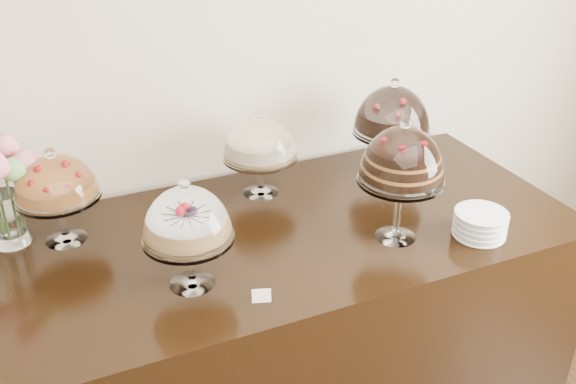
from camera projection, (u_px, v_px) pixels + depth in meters
name	position (u px, v px, depth m)	size (l,w,h in m)	color
wall_back	(160.00, 40.00, 2.44)	(5.00, 0.04, 3.00)	#BFB199
display_counter	(283.00, 323.00, 2.60)	(2.20, 1.00, 0.90)	black
cake_stand_sugar_sponge	(187.00, 220.00, 1.97)	(0.29, 0.29, 0.38)	white
cake_stand_choco_layer	(402.00, 159.00, 2.19)	(0.31, 0.31, 0.46)	white
cake_stand_cheesecake	(260.00, 143.00, 2.53)	(0.30, 0.30, 0.36)	white
cake_stand_dark_choco	(393.00, 114.00, 2.65)	(0.33, 0.33, 0.43)	white
cake_stand_fruit_tart	(56.00, 182.00, 2.21)	(0.30, 0.30, 0.36)	white
plate_stack	(480.00, 224.00, 2.32)	(0.19, 0.19, 0.09)	silver
price_card_left	(261.00, 296.00, 1.99)	(0.06, 0.01, 0.04)	white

